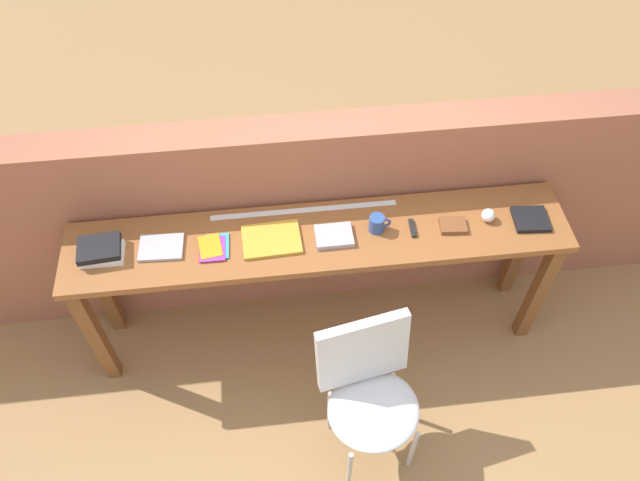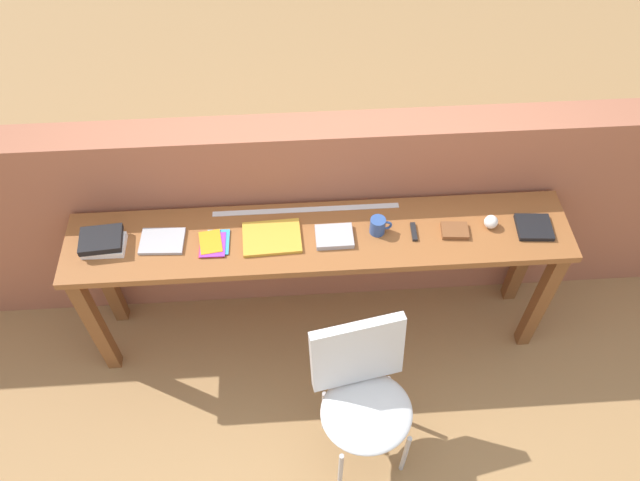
# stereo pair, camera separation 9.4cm
# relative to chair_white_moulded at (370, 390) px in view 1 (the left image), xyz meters

# --- Properties ---
(ground_plane) EXTENTS (40.00, 40.00, 0.00)m
(ground_plane) POSITION_rel_chair_white_moulded_xyz_m (-0.16, 0.38, -0.53)
(ground_plane) COLOR #9E7547
(brick_wall_back) EXTENTS (6.00, 0.20, 1.29)m
(brick_wall_back) POSITION_rel_chair_white_moulded_xyz_m (-0.16, 1.02, 0.12)
(brick_wall_back) COLOR #9E5B42
(brick_wall_back) RESTS_ON ground
(sideboard) EXTENTS (2.50, 0.44, 0.88)m
(sideboard) POSITION_rel_chair_white_moulded_xyz_m (-0.16, 0.68, 0.21)
(sideboard) COLOR brown
(sideboard) RESTS_ON ground
(chair_white_moulded) EXTENTS (0.52, 0.53, 0.89)m
(chair_white_moulded) POSITION_rel_chair_white_moulded_xyz_m (0.00, 0.00, 0.00)
(chair_white_moulded) COLOR silver
(chair_white_moulded) RESTS_ON ground
(book_stack_leftmost) EXTENTS (0.21, 0.17, 0.07)m
(book_stack_leftmost) POSITION_rel_chair_white_moulded_xyz_m (-1.21, 0.67, 0.39)
(book_stack_leftmost) COLOR white
(book_stack_leftmost) RESTS_ON sideboard
(magazine_cycling) EXTENTS (0.22, 0.17, 0.02)m
(magazine_cycling) POSITION_rel_chair_white_moulded_xyz_m (-0.93, 0.68, 0.36)
(magazine_cycling) COLOR #9E9EA3
(magazine_cycling) RESTS_ON sideboard
(pamphlet_pile_colourful) EXTENTS (0.15, 0.17, 0.01)m
(pamphlet_pile_colourful) POSITION_rel_chair_white_moulded_xyz_m (-0.68, 0.65, 0.36)
(pamphlet_pile_colourful) COLOR green
(pamphlet_pile_colourful) RESTS_ON sideboard
(book_open_centre) EXTENTS (0.29, 0.22, 0.02)m
(book_open_centre) POSITION_rel_chair_white_moulded_xyz_m (-0.40, 0.67, 0.36)
(book_open_centre) COLOR gold
(book_open_centre) RESTS_ON sideboard
(book_grey_hardcover) EXTENTS (0.18, 0.15, 0.03)m
(book_grey_hardcover) POSITION_rel_chair_white_moulded_xyz_m (-0.09, 0.65, 0.37)
(book_grey_hardcover) COLOR #9E9EA3
(book_grey_hardcover) RESTS_ON sideboard
(mug) EXTENTS (0.11, 0.08, 0.09)m
(mug) POSITION_rel_chair_white_moulded_xyz_m (0.13, 0.68, 0.40)
(mug) COLOR #2D4C8C
(mug) RESTS_ON sideboard
(multitool_folded) EXTENTS (0.03, 0.11, 0.02)m
(multitool_folded) POSITION_rel_chair_white_moulded_xyz_m (0.30, 0.66, 0.36)
(multitool_folded) COLOR black
(multitool_folded) RESTS_ON sideboard
(leather_journal_brown) EXTENTS (0.14, 0.11, 0.02)m
(leather_journal_brown) POSITION_rel_chair_white_moulded_xyz_m (0.50, 0.65, 0.37)
(leather_journal_brown) COLOR brown
(leather_journal_brown) RESTS_ON sideboard
(sports_ball_small) EXTENTS (0.07, 0.07, 0.07)m
(sports_ball_small) POSITION_rel_chair_white_moulded_xyz_m (0.69, 0.68, 0.39)
(sports_ball_small) COLOR silver
(sports_ball_small) RESTS_ON sideboard
(book_repair_rightmost) EXTENTS (0.18, 0.17, 0.02)m
(book_repair_rightmost) POSITION_rel_chair_white_moulded_xyz_m (0.90, 0.65, 0.37)
(book_repair_rightmost) COLOR black
(book_repair_rightmost) RESTS_ON sideboard
(ruler_metal_back_edge) EXTENTS (0.95, 0.03, 0.00)m
(ruler_metal_back_edge) POSITION_rel_chair_white_moulded_xyz_m (-0.22, 0.85, 0.35)
(ruler_metal_back_edge) COLOR silver
(ruler_metal_back_edge) RESTS_ON sideboard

